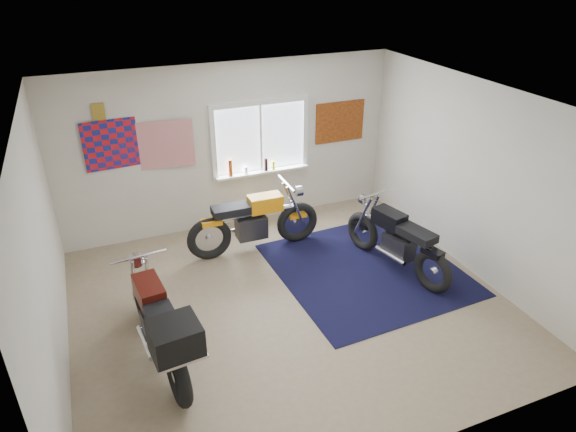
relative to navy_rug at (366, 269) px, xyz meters
name	(u,v)px	position (x,y,z in m)	size (l,w,h in m)	color
ground	(290,304)	(-1.36, -0.33, -0.01)	(5.50, 5.50, 0.00)	#9E896B
room_shell	(290,192)	(-1.36, -0.33, 1.63)	(5.50, 5.50, 5.50)	white
navy_rug	(366,269)	(0.00, 0.00, 0.00)	(2.50, 2.60, 0.01)	black
window_assembly	(261,143)	(-0.86, 2.14, 1.36)	(1.66, 0.17, 1.26)	white
oil_bottles	(248,167)	(-1.10, 2.07, 1.01)	(0.81, 0.07, 0.28)	#8A3B14
flag_display	(98,112)	(-3.26, 2.15, 2.14)	(1.60, 0.10, 1.17)	red
triumph_poster	(340,122)	(0.59, 2.15, 1.54)	(0.90, 0.03, 0.70)	#A54C14
yellow_triumph	(254,223)	(-1.33, 1.17, 0.46)	(2.11, 0.63, 1.06)	black
black_chrome_bike	(397,242)	(0.39, -0.12, 0.44)	(0.72, 1.97, 1.02)	black
maroon_tourer	(160,327)	(-3.09, -0.85, 0.56)	(0.71, 2.13, 1.08)	black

